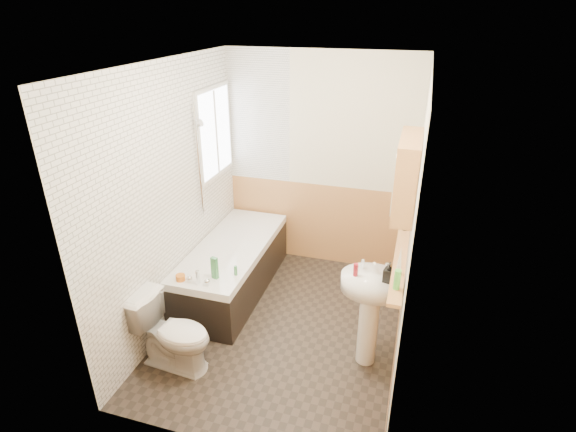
# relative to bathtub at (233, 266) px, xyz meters

# --- Properties ---
(floor) EXTENTS (2.80, 2.80, 0.00)m
(floor) POSITION_rel_bathtub_xyz_m (0.73, -0.47, -0.29)
(floor) COLOR black
(floor) RESTS_ON ground
(ceiling) EXTENTS (2.80, 2.80, 0.00)m
(ceiling) POSITION_rel_bathtub_xyz_m (0.73, -0.47, 2.21)
(ceiling) COLOR white
(ceiling) RESTS_ON ground
(wall_back) EXTENTS (2.20, 0.02, 2.50)m
(wall_back) POSITION_rel_bathtub_xyz_m (0.73, 0.94, 0.96)
(wall_back) COLOR #EDE5C4
(wall_back) RESTS_ON ground
(wall_front) EXTENTS (2.20, 0.02, 2.50)m
(wall_front) POSITION_rel_bathtub_xyz_m (0.73, -1.88, 0.96)
(wall_front) COLOR #EDE5C4
(wall_front) RESTS_ON ground
(wall_left) EXTENTS (0.02, 2.80, 2.50)m
(wall_left) POSITION_rel_bathtub_xyz_m (-0.38, -0.47, 0.96)
(wall_left) COLOR #EDE5C4
(wall_left) RESTS_ON ground
(wall_right) EXTENTS (0.02, 2.80, 2.50)m
(wall_right) POSITION_rel_bathtub_xyz_m (1.84, -0.47, 0.96)
(wall_right) COLOR #EDE5C4
(wall_right) RESTS_ON ground
(wainscot_right) EXTENTS (0.01, 2.80, 1.00)m
(wainscot_right) POSITION_rel_bathtub_xyz_m (1.82, -0.47, 0.21)
(wainscot_right) COLOR tan
(wainscot_right) RESTS_ON wall_right
(wainscot_front) EXTENTS (2.20, 0.01, 1.00)m
(wainscot_front) POSITION_rel_bathtub_xyz_m (0.73, -1.86, 0.21)
(wainscot_front) COLOR tan
(wainscot_front) RESTS_ON wall_front
(wainscot_back) EXTENTS (2.20, 0.01, 1.00)m
(wainscot_back) POSITION_rel_bathtub_xyz_m (0.73, 0.92, 0.21)
(wainscot_back) COLOR tan
(wainscot_back) RESTS_ON wall_back
(tile_cladding_left) EXTENTS (0.01, 2.80, 2.50)m
(tile_cladding_left) POSITION_rel_bathtub_xyz_m (-0.36, -0.47, 0.96)
(tile_cladding_left) COLOR white
(tile_cladding_left) RESTS_ON wall_left
(tile_return_back) EXTENTS (0.75, 0.01, 1.50)m
(tile_return_back) POSITION_rel_bathtub_xyz_m (0.01, 0.92, 1.46)
(tile_return_back) COLOR white
(tile_return_back) RESTS_ON wall_back
(window) EXTENTS (0.03, 0.79, 0.99)m
(window) POSITION_rel_bathtub_xyz_m (-0.33, 0.48, 1.36)
(window) COLOR white
(window) RESTS_ON wall_left
(bathtub) EXTENTS (0.70, 1.76, 0.70)m
(bathtub) POSITION_rel_bathtub_xyz_m (0.00, 0.00, 0.00)
(bathtub) COLOR black
(bathtub) RESTS_ON floor
(shower_riser) EXTENTS (0.10, 0.08, 1.18)m
(shower_riser) POSITION_rel_bathtub_xyz_m (-0.31, 0.02, 1.28)
(shower_riser) COLOR silver
(shower_riser) RESTS_ON wall_left
(toilet) EXTENTS (0.72, 0.44, 0.68)m
(toilet) POSITION_rel_bathtub_xyz_m (-0.03, -1.23, 0.05)
(toilet) COLOR white
(toilet) RESTS_ON floor
(sink) EXTENTS (0.52, 0.42, 1.00)m
(sink) POSITION_rel_bathtub_xyz_m (1.57, -0.70, 0.34)
(sink) COLOR white
(sink) RESTS_ON floor
(pine_shelf) EXTENTS (0.10, 1.30, 0.03)m
(pine_shelf) POSITION_rel_bathtub_xyz_m (1.77, -0.67, 0.77)
(pine_shelf) COLOR tan
(pine_shelf) RESTS_ON wall_right
(medicine_cabinet) EXTENTS (0.17, 0.67, 0.61)m
(medicine_cabinet) POSITION_rel_bathtub_xyz_m (1.74, -0.52, 1.43)
(medicine_cabinet) COLOR tan
(medicine_cabinet) RESTS_ON wall_right
(foam_can) EXTENTS (0.06, 0.06, 0.15)m
(foam_can) POSITION_rel_bathtub_xyz_m (1.77, -1.12, 0.87)
(foam_can) COLOR #59C647
(foam_can) RESTS_ON pine_shelf
(green_bottle) EXTENTS (0.06, 0.06, 0.23)m
(green_bottle) POSITION_rel_bathtub_xyz_m (1.77, -0.92, 0.90)
(green_bottle) COLOR silver
(green_bottle) RESTS_ON pine_shelf
(black_jar) EXTENTS (0.09, 0.09, 0.05)m
(black_jar) POSITION_rel_bathtub_xyz_m (1.77, -0.15, 0.81)
(black_jar) COLOR black
(black_jar) RESTS_ON pine_shelf
(soap_bottle) EXTENTS (0.12, 0.18, 0.08)m
(soap_bottle) POSITION_rel_bathtub_xyz_m (1.70, -0.75, 0.64)
(soap_bottle) COLOR black
(soap_bottle) RESTS_ON sink
(clear_bottle) EXTENTS (0.05, 0.05, 0.11)m
(clear_bottle) POSITION_rel_bathtub_xyz_m (1.43, -0.73, 0.65)
(clear_bottle) COLOR maroon
(clear_bottle) RESTS_ON sink
(blue_gel) EXTENTS (0.07, 0.05, 0.22)m
(blue_gel) POSITION_rel_bathtub_xyz_m (0.11, -0.65, 0.38)
(blue_gel) COLOR #388447
(blue_gel) RESTS_ON bathtub
(cream_jar) EXTENTS (0.11, 0.11, 0.06)m
(cream_jar) POSITION_rel_bathtub_xyz_m (-0.19, -0.77, 0.30)
(cream_jar) COLOR orange
(cream_jar) RESTS_ON bathtub
(orange_bottle) EXTENTS (0.04, 0.04, 0.10)m
(orange_bottle) POSITION_rel_bathtub_xyz_m (0.27, -0.54, 0.32)
(orange_bottle) COLOR #388447
(orange_bottle) RESTS_ON bathtub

